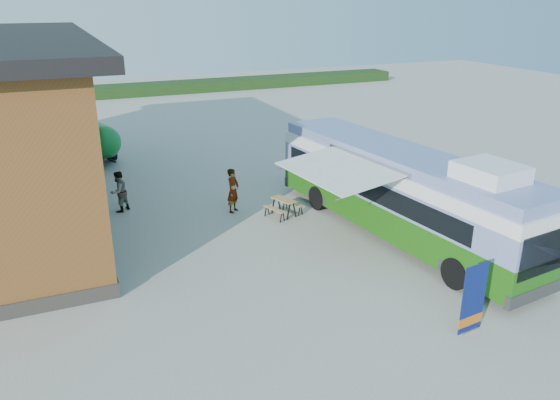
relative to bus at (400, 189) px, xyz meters
name	(u,v)px	position (x,y,z in m)	size (l,w,h in m)	color
ground	(303,261)	(-4.47, -0.64, -1.91)	(100.00, 100.00, 0.00)	#BCB7AD
hedge	(214,85)	(3.53, 37.36, -1.41)	(40.00, 3.00, 1.00)	#264419
bus	(400,189)	(0.00, 0.00, 0.00)	(4.25, 13.26, 4.00)	#277713
awning	(342,171)	(-2.53, 0.22, 1.00)	(3.40, 4.92, 0.55)	white
banner	(473,304)	(-1.99, -6.48, -1.04)	(0.92, 0.25, 2.13)	navy
picnic_table	(284,203)	(-3.39, 3.62, -1.35)	(1.64, 1.55, 0.75)	#A6864E
person_a	(233,190)	(-5.25, 4.92, -0.92)	(0.72, 0.47, 1.98)	#999999
person_b	(119,192)	(-9.86, 6.95, -0.99)	(0.89, 0.70, 1.84)	#999999
slurry_tanker	(91,136)	(-10.17, 16.28, -0.60)	(2.96, 6.01, 2.29)	#15782D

